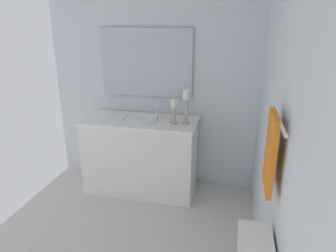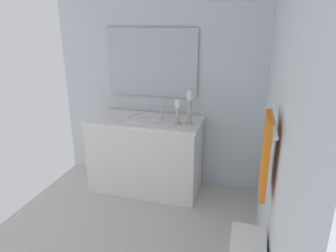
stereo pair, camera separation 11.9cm
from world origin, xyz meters
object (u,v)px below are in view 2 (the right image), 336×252
vanity_cabinet (145,154)px  towel_near_vanity (265,155)px  mirror (152,63)px  towel_bar (273,119)px  candle_holder_tall (190,106)px  sink_basin (145,122)px  candle_holder_short (178,111)px

vanity_cabinet → towel_near_vanity: 1.97m
mirror → towel_bar: (1.65, 1.23, -0.05)m
vanity_cabinet → mirror: bearing=180.0°
towel_bar → towel_near_vanity: (0.00, -0.02, -0.21)m
towel_bar → towel_near_vanity: 0.21m
vanity_cabinet → candle_holder_tall: 0.81m
sink_basin → mirror: bearing=-179.8°
vanity_cabinet → towel_near_vanity: bearing=41.4°
towel_near_vanity → candle_holder_short: bearing=-148.0°
candle_holder_short → towel_near_vanity: bearing=32.0°
vanity_cabinet → sink_basin: bearing=90.0°
mirror → candle_holder_tall: size_ratio=2.88×
sink_basin → mirror: size_ratio=0.38×
mirror → towel_bar: bearing=36.6°
candle_holder_tall → candle_holder_short: 0.14m
candle_holder_tall → towel_bar: size_ratio=0.63×
sink_basin → towel_bar: (1.37, 1.23, 0.56)m
candle_holder_short → candle_holder_tall: bearing=97.9°
candle_holder_tall → candle_holder_short: size_ratio=1.37×
candle_holder_short → sink_basin: bearing=-99.3°
sink_basin → towel_bar: 1.92m
sink_basin → mirror: (-0.28, -0.00, 0.62)m
sink_basin → towel_near_vanity: (1.37, 1.21, 0.35)m
sink_basin → candle_holder_tall: (0.05, 0.51, 0.23)m
candle_holder_short → vanity_cabinet: bearing=-99.3°
sink_basin → towel_near_vanity: size_ratio=0.89×
towel_bar → vanity_cabinet: bearing=-138.2°
sink_basin → towel_near_vanity: bearing=41.4°
candle_holder_short → towel_bar: 1.60m
mirror → sink_basin: bearing=0.2°
vanity_cabinet → towel_near_vanity: towel_near_vanity is taller
candle_holder_tall → towel_bar: towel_bar is taller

